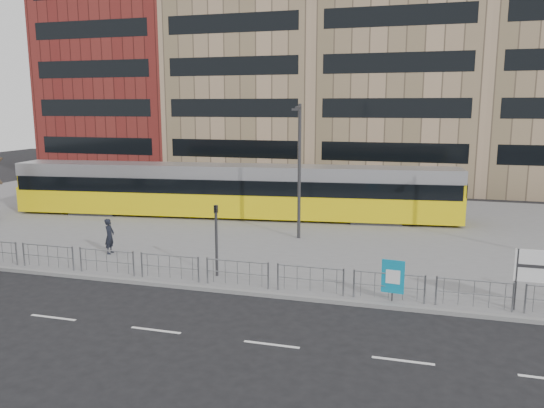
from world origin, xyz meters
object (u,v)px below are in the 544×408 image
(station_sign, at_px, (544,270))
(ad_panel, at_px, (393,277))
(traffic_light_west, at_px, (216,231))
(tram, at_px, (231,191))
(lamp_post_west, at_px, (299,166))
(pedestrian, at_px, (110,236))

(station_sign, xyz_separation_m, ad_panel, (-5.13, -0.32, -0.63))
(station_sign, distance_m, traffic_light_west, 12.59)
(tram, distance_m, lamp_post_west, 7.54)
(ad_panel, relative_size, pedestrian, 0.90)
(station_sign, height_order, pedestrian, station_sign)
(lamp_post_west, bearing_deg, ad_panel, -56.88)
(station_sign, distance_m, ad_panel, 5.18)
(tram, bearing_deg, station_sign, -44.70)
(tram, relative_size, ad_panel, 18.48)
(pedestrian, height_order, traffic_light_west, traffic_light_west)
(station_sign, distance_m, lamp_post_west, 13.63)
(station_sign, bearing_deg, pedestrian, 172.40)
(ad_panel, distance_m, traffic_light_west, 7.57)
(traffic_light_west, bearing_deg, station_sign, -6.98)
(station_sign, xyz_separation_m, lamp_post_west, (-10.65, 8.13, 2.47))
(tram, height_order, pedestrian, tram)
(pedestrian, xyz_separation_m, lamp_post_west, (8.32, 5.52, 3.15))
(lamp_post_west, bearing_deg, tram, 140.77)
(station_sign, relative_size, traffic_light_west, 0.72)
(traffic_light_west, height_order, lamp_post_west, lamp_post_west)
(station_sign, bearing_deg, ad_panel, -176.20)
(tram, xyz_separation_m, pedestrian, (-2.75, -10.06, -0.85))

